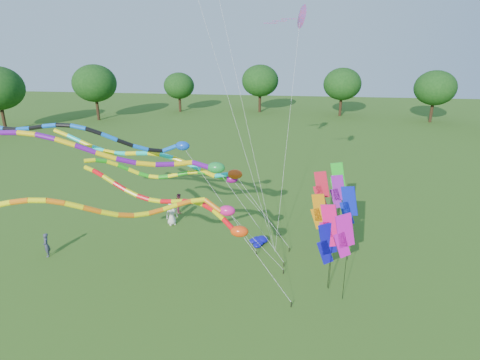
# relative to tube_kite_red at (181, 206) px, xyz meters

# --- Properties ---
(ground) EXTENTS (160.00, 160.00, 0.00)m
(ground) POSITION_rel_tube_kite_red_xyz_m (2.80, -1.52, -4.22)
(ground) COLOR #2F5D18
(ground) RESTS_ON ground
(tree_ring) EXTENTS (120.70, 119.23, 9.60)m
(tree_ring) POSITION_rel_tube_kite_red_xyz_m (5.25, -0.32, 1.28)
(tree_ring) COLOR #382314
(tree_ring) RESTS_ON ground
(tube_kite_red) EXTENTS (12.69, 4.58, 6.26)m
(tube_kite_red) POSITION_rel_tube_kite_red_xyz_m (0.00, 0.00, 0.00)
(tube_kite_red) COLOR black
(tube_kite_red) RESTS_ON ground
(tube_kite_orange) EXTENTS (12.69, 5.75, 6.94)m
(tube_kite_orange) POSITION_rel_tube_kite_red_xyz_m (-0.80, -2.40, 0.88)
(tube_kite_orange) COLOR black
(tube_kite_orange) RESTS_ON ground
(tube_kite_purple) EXTENTS (18.35, 2.05, 9.14)m
(tube_kite_purple) POSITION_rel_tube_kite_red_xyz_m (-3.70, 0.20, 2.90)
(tube_kite_purple) COLOR black
(tube_kite_purple) RESTS_ON ground
(tube_kite_blue) EXTENTS (15.40, 2.62, 9.43)m
(tube_kite_blue) POSITION_rel_tube_kite_red_xyz_m (-4.42, 0.65, 3.67)
(tube_kite_blue) COLOR black
(tube_kite_blue) RESTS_ON ground
(tube_kite_cyan) EXTENTS (15.68, 1.84, 7.91)m
(tube_kite_cyan) POSITION_rel_tube_kite_red_xyz_m (-2.02, 3.61, 1.58)
(tube_kite_cyan) COLOR black
(tube_kite_cyan) RESTS_ON ground
(tube_kite_green) EXTENTS (11.48, 3.83, 6.90)m
(tube_kite_green) POSITION_rel_tube_kite_red_xyz_m (-0.65, 3.05, 0.87)
(tube_kite_green) COLOR black
(tube_kite_green) RESTS_ON ground
(delta_kite_high_c) EXTENTS (3.09, 4.95, 15.18)m
(delta_kite_high_c) POSITION_rel_tube_kite_red_xyz_m (6.23, 6.52, 10.16)
(delta_kite_high_c) COLOR black
(delta_kite_high_c) RESTS_ON ground
(banner_pole_violet) EXTENTS (1.15, 0.36, 4.39)m
(banner_pole_violet) POSITION_rel_tube_kite_red_xyz_m (9.35, 6.31, -1.09)
(banner_pole_violet) COLOR black
(banner_pole_violet) RESTS_ON ground
(banner_pole_blue_b) EXTENTS (1.10, 0.54, 4.94)m
(banner_pole_blue_b) POSITION_rel_tube_kite_red_xyz_m (9.58, 2.59, -0.54)
(banner_pole_blue_b) COLOR black
(banner_pole_blue_b) RESTS_ON ground
(banner_pole_magenta_a) EXTENTS (1.10, 0.52, 5.05)m
(banner_pole_magenta_a) POSITION_rel_tube_kite_red_xyz_m (8.19, -0.59, -0.43)
(banner_pole_magenta_a) COLOR black
(banner_pole_magenta_a) RESTS_ON ground
(banner_pole_red) EXTENTS (1.15, 0.35, 4.95)m
(banner_pole_red) POSITION_rel_tube_kite_red_xyz_m (8.13, 5.24, -0.53)
(banner_pole_red) COLOR black
(banner_pole_red) RESTS_ON ground
(banner_pole_orange) EXTENTS (1.14, 0.39, 3.91)m
(banner_pole_orange) POSITION_rel_tube_kite_red_xyz_m (7.97, 3.81, -1.56)
(banner_pole_orange) COLOR black
(banner_pole_orange) RESTS_ON ground
(banner_pole_blue_a) EXTENTS (1.14, 0.37, 4.03)m
(banner_pole_blue_a) POSITION_rel_tube_kite_red_xyz_m (8.12, -0.67, -1.44)
(banner_pole_blue_a) COLOR black
(banner_pole_blue_a) RESTS_ON ground
(banner_pole_magenta_b) EXTENTS (1.14, 0.40, 5.03)m
(banner_pole_magenta_b) POSITION_rel_tube_kite_red_xyz_m (8.83, -1.63, -0.45)
(banner_pole_magenta_b) COLOR black
(banner_pole_magenta_b) RESTS_ON ground
(banner_pole_green) EXTENTS (1.16, 0.27, 5.24)m
(banner_pole_green) POSITION_rel_tube_kite_red_xyz_m (9.27, 6.42, -0.25)
(banner_pole_green) COLOR black
(banner_pole_green) RESTS_ON ground
(blue_nylon_heap) EXTENTS (1.38, 1.59, 0.47)m
(blue_nylon_heap) POSITION_rel_tube_kite_red_xyz_m (4.03, 3.82, -4.00)
(blue_nylon_heap) COLOR #0C0B97
(blue_nylon_heap) RESTS_ON ground
(person_a) EXTENTS (1.01, 0.95, 1.74)m
(person_a) POSITION_rel_tube_kite_red_xyz_m (-2.54, 6.11, -3.34)
(person_a) COLOR silver
(person_a) RESTS_ON ground
(person_b) EXTENTS (0.61, 0.68, 1.57)m
(person_b) POSITION_rel_tube_kite_red_xyz_m (-9.07, 0.61, -3.43)
(person_b) COLOR #383B4F
(person_b) RESTS_ON ground
(person_c) EXTENTS (0.85, 0.93, 1.56)m
(person_c) POSITION_rel_tube_kite_red_xyz_m (-2.58, 8.36, -3.44)
(person_c) COLOR #943650
(person_c) RESTS_ON ground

